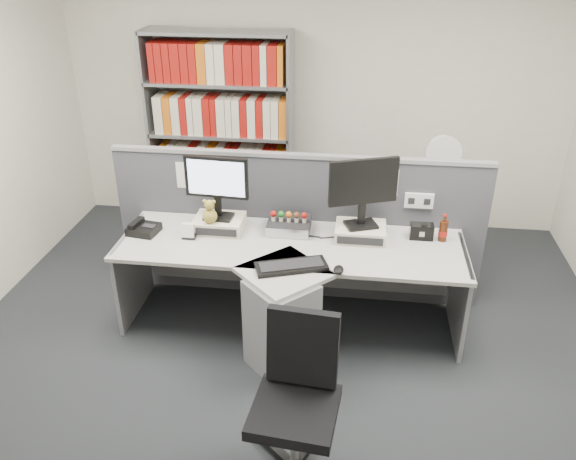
# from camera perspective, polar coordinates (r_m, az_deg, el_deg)

# --- Properties ---
(ground) EXTENTS (5.50, 5.50, 0.00)m
(ground) POSITION_cam_1_polar(r_m,az_deg,el_deg) (4.12, -1.21, -15.66)
(ground) COLOR #2A2D31
(ground) RESTS_ON ground
(room_shell) EXTENTS (5.04, 5.54, 2.72)m
(room_shell) POSITION_cam_1_polar(r_m,az_deg,el_deg) (3.18, -1.52, 8.61)
(room_shell) COLOR silver
(room_shell) RESTS_ON ground
(partition) EXTENTS (3.00, 0.08, 1.27)m
(partition) POSITION_cam_1_polar(r_m,az_deg,el_deg) (4.77, 0.98, 0.39)
(partition) COLOR #45464E
(partition) RESTS_ON ground
(desk) EXTENTS (2.60, 1.20, 0.72)m
(desk) POSITION_cam_1_polar(r_m,az_deg,el_deg) (4.31, -0.09, -5.82)
(desk) COLOR #B3B3AC
(desk) RESTS_ON ground
(monitor_riser_left) EXTENTS (0.38, 0.31, 0.10)m
(monitor_riser_left) POSITION_cam_1_polar(r_m,az_deg,el_deg) (4.58, -6.78, 0.63)
(monitor_riser_left) COLOR beige
(monitor_riser_left) RESTS_ON desk
(monitor_riser_right) EXTENTS (0.38, 0.31, 0.10)m
(monitor_riser_right) POSITION_cam_1_polar(r_m,az_deg,el_deg) (4.45, 7.11, -0.18)
(monitor_riser_right) COLOR beige
(monitor_riser_right) RESTS_ON desk
(monitor_left) EXTENTS (0.49, 0.17, 0.50)m
(monitor_left) POSITION_cam_1_polar(r_m,az_deg,el_deg) (4.43, -7.02, 4.67)
(monitor_left) COLOR black
(monitor_left) RESTS_ON monitor_riser_left
(monitor_right) EXTENTS (0.50, 0.24, 0.53)m
(monitor_right) POSITION_cam_1_polar(r_m,az_deg,el_deg) (4.30, 7.38, 4.19)
(monitor_right) COLOR black
(monitor_right) RESTS_ON monitor_riser_right
(desktop_pc) EXTENTS (0.33, 0.29, 0.09)m
(desktop_pc) POSITION_cam_1_polar(r_m,az_deg,el_deg) (4.53, 0.10, 0.44)
(desktop_pc) COLOR black
(desktop_pc) RESTS_ON desk
(figurines) EXTENTS (0.29, 0.05, 0.09)m
(figurines) POSITION_cam_1_polar(r_m,az_deg,el_deg) (4.47, 0.08, 1.43)
(figurines) COLOR beige
(figurines) RESTS_ON desktop_pc
(keyboard) EXTENTS (0.53, 0.34, 0.03)m
(keyboard) POSITION_cam_1_polar(r_m,az_deg,el_deg) (4.04, 0.32, -3.57)
(keyboard) COLOR black
(keyboard) RESTS_ON desk
(mouse) EXTENTS (0.07, 0.11, 0.04)m
(mouse) POSITION_cam_1_polar(r_m,az_deg,el_deg) (4.01, 4.99, -3.90)
(mouse) COLOR black
(mouse) RESTS_ON desk
(desk_phone) EXTENTS (0.25, 0.23, 0.09)m
(desk_phone) POSITION_cam_1_polar(r_m,az_deg,el_deg) (4.64, -14.01, 0.14)
(desk_phone) COLOR black
(desk_phone) RESTS_ON desk
(desk_calendar) EXTENTS (0.10, 0.08, 0.12)m
(desk_calendar) POSITION_cam_1_polar(r_m,az_deg,el_deg) (4.47, -9.70, -0.20)
(desk_calendar) COLOR black
(desk_calendar) RESTS_ON desk
(plush_toy) EXTENTS (0.11, 0.11, 0.19)m
(plush_toy) POSITION_cam_1_polar(r_m,az_deg,el_deg) (4.45, -7.67, 1.67)
(plush_toy) COLOR olive
(plush_toy) RESTS_ON monitor_riser_left
(speaker) EXTENTS (0.18, 0.10, 0.12)m
(speaker) POSITION_cam_1_polar(r_m,az_deg,el_deg) (4.52, 12.95, -0.12)
(speaker) COLOR black
(speaker) RESTS_ON desk
(cola_bottle) EXTENTS (0.07, 0.07, 0.22)m
(cola_bottle) POSITION_cam_1_polar(r_m,az_deg,el_deg) (4.52, 14.97, -0.09)
(cola_bottle) COLOR #3F190A
(cola_bottle) RESTS_ON desk
(shelving_unit) EXTENTS (1.41, 0.40, 2.00)m
(shelving_unit) POSITION_cam_1_polar(r_m,az_deg,el_deg) (5.89, -6.54, 9.01)
(shelving_unit) COLOR gray
(shelving_unit) RESTS_ON ground
(filing_cabinet) EXTENTS (0.45, 0.61, 0.70)m
(filing_cabinet) POSITION_cam_1_polar(r_m,az_deg,el_deg) (5.60, 14.09, 0.38)
(filing_cabinet) COLOR gray
(filing_cabinet) RESTS_ON ground
(desk_fan) EXTENTS (0.32, 0.19, 0.53)m
(desk_fan) POSITION_cam_1_polar(r_m,az_deg,el_deg) (5.33, 14.92, 6.94)
(desk_fan) COLOR white
(desk_fan) RESTS_ON filing_cabinet
(office_chair) EXTENTS (0.63, 0.64, 0.97)m
(office_chair) POSITION_cam_1_polar(r_m,az_deg,el_deg) (3.35, 0.93, -15.91)
(office_chair) COLOR silver
(office_chair) RESTS_ON ground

